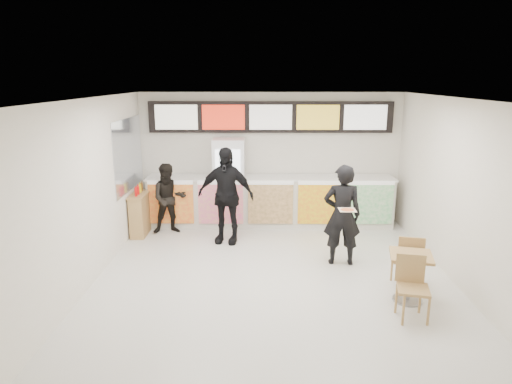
{
  "coord_description": "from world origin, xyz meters",
  "views": [
    {
      "loc": [
        -0.22,
        -6.96,
        3.31
      ],
      "look_at": [
        -0.31,
        1.2,
        1.26
      ],
      "focal_mm": 32.0,
      "sensor_mm": 36.0,
      "label": 1
    }
  ],
  "objects_px": {
    "service_counter": "(270,201)",
    "condiment_ledge": "(140,214)",
    "customer_mid": "(226,195)",
    "cafe_table": "(410,269)",
    "customer_left": "(169,199)",
    "drinks_fridge": "(229,183)",
    "customer_main": "(342,215)"
  },
  "relations": [
    {
      "from": "service_counter",
      "to": "customer_left",
      "type": "height_order",
      "value": "customer_left"
    },
    {
      "from": "service_counter",
      "to": "drinks_fridge",
      "type": "bearing_deg",
      "value": 179.01
    },
    {
      "from": "service_counter",
      "to": "cafe_table",
      "type": "bearing_deg",
      "value": -61.11
    },
    {
      "from": "drinks_fridge",
      "to": "customer_mid",
      "type": "distance_m",
      "value": 1.13
    },
    {
      "from": "service_counter",
      "to": "drinks_fridge",
      "type": "xyz_separation_m",
      "value": [
        -0.93,
        0.02,
        0.43
      ]
    },
    {
      "from": "customer_main",
      "to": "customer_left",
      "type": "distance_m",
      "value": 3.84
    },
    {
      "from": "customer_left",
      "to": "customer_mid",
      "type": "xyz_separation_m",
      "value": [
        1.28,
        -0.57,
        0.22
      ]
    },
    {
      "from": "cafe_table",
      "to": "condiment_ledge",
      "type": "bearing_deg",
      "value": 160.48
    },
    {
      "from": "cafe_table",
      "to": "customer_mid",
      "type": "bearing_deg",
      "value": 151.42
    },
    {
      "from": "drinks_fridge",
      "to": "customer_left",
      "type": "relative_size",
      "value": 1.3
    },
    {
      "from": "customer_left",
      "to": "cafe_table",
      "type": "bearing_deg",
      "value": -49.15
    },
    {
      "from": "drinks_fridge",
      "to": "customer_mid",
      "type": "bearing_deg",
      "value": -89.79
    },
    {
      "from": "cafe_table",
      "to": "customer_left",
      "type": "bearing_deg",
      "value": 155.86
    },
    {
      "from": "condiment_ledge",
      "to": "cafe_table",
      "type": "bearing_deg",
      "value": -31.88
    },
    {
      "from": "service_counter",
      "to": "condiment_ledge",
      "type": "height_order",
      "value": "service_counter"
    },
    {
      "from": "cafe_table",
      "to": "condiment_ledge",
      "type": "height_order",
      "value": "condiment_ledge"
    },
    {
      "from": "drinks_fridge",
      "to": "customer_left",
      "type": "bearing_deg",
      "value": -156.27
    },
    {
      "from": "customer_left",
      "to": "condiment_ledge",
      "type": "height_order",
      "value": "customer_left"
    },
    {
      "from": "drinks_fridge",
      "to": "condiment_ledge",
      "type": "height_order",
      "value": "drinks_fridge"
    },
    {
      "from": "service_counter",
      "to": "condiment_ledge",
      "type": "bearing_deg",
      "value": -166.82
    },
    {
      "from": "service_counter",
      "to": "customer_mid",
      "type": "bearing_deg",
      "value": -130.0
    },
    {
      "from": "customer_mid",
      "to": "cafe_table",
      "type": "relative_size",
      "value": 1.25
    },
    {
      "from": "customer_mid",
      "to": "service_counter",
      "type": "bearing_deg",
      "value": 62.2
    },
    {
      "from": "condiment_ledge",
      "to": "service_counter",
      "type": "bearing_deg",
      "value": 13.18
    },
    {
      "from": "service_counter",
      "to": "condiment_ledge",
      "type": "xyz_separation_m",
      "value": [
        -2.82,
        -0.66,
        -0.11
      ]
    },
    {
      "from": "service_counter",
      "to": "customer_mid",
      "type": "distance_m",
      "value": 1.51
    },
    {
      "from": "cafe_table",
      "to": "condiment_ledge",
      "type": "distance_m",
      "value": 5.71
    },
    {
      "from": "customer_left",
      "to": "condiment_ledge",
      "type": "bearing_deg",
      "value": 178.21
    },
    {
      "from": "service_counter",
      "to": "customer_left",
      "type": "distance_m",
      "value": 2.28
    },
    {
      "from": "drinks_fridge",
      "to": "cafe_table",
      "type": "relative_size",
      "value": 1.26
    },
    {
      "from": "drinks_fridge",
      "to": "cafe_table",
      "type": "bearing_deg",
      "value": -51.25
    },
    {
      "from": "customer_left",
      "to": "cafe_table",
      "type": "relative_size",
      "value": 0.97
    }
  ]
}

